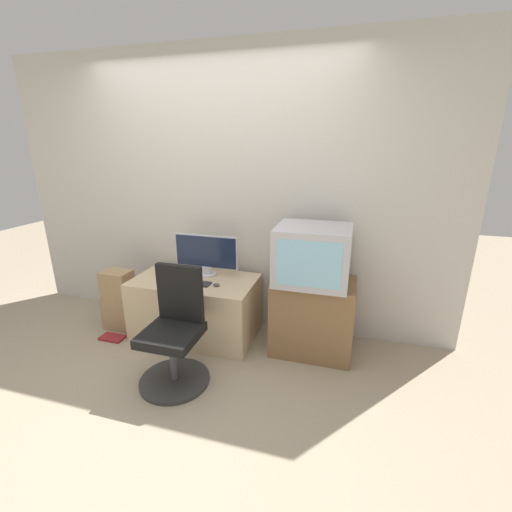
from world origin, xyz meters
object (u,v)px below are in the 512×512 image
Objects in this scene: keyboard at (193,283)px; office_chair at (174,337)px; crt_tv at (313,255)px; book at (112,338)px; main_monitor at (206,255)px; mouse at (217,285)px; cardboard_box_lower at (121,312)px.

office_chair is at bearing -80.22° from keyboard.
crt_tv is at bearing 6.74° from keyboard.
crt_tv reaches higher than book.
book is (-1.80, -0.33, -0.88)m from crt_tv.
main_monitor is at bearing 173.69° from crt_tv.
crt_tv is 0.66× the size of office_chair.
book is (-0.78, -0.21, -0.57)m from keyboard.
main_monitor reaches higher than mouse.
crt_tv reaches higher than keyboard.
keyboard reaches higher than cardboard_box_lower.
office_chair is (-0.13, -0.55, -0.22)m from mouse.
cardboard_box_lower is at bearing -176.85° from crt_tv.
keyboard is 1.39× the size of book.
main_monitor is at bearing 28.69° from book.
main_monitor is 2.75× the size of book.
keyboard is at bearing -1.35° from cardboard_box_lower.
keyboard is 0.53× the size of crt_tv.
keyboard is 1.08m from crt_tv.
main_monitor reaches higher than book.
crt_tv is at bearing 10.36° from book.
main_monitor is 0.69× the size of office_chair.
mouse is 0.27× the size of book.
book is (-1.00, -0.21, -0.57)m from mouse.
mouse is 0.60m from office_chair.
office_chair is 1.10m from cardboard_box_lower.
crt_tv reaches higher than mouse.
crt_tv is 1.79× the size of cardboard_box_lower.
cardboard_box_lower is at bearing 148.40° from office_chair.
crt_tv reaches higher than cardboard_box_lower.
cardboard_box_lower is (-0.83, 0.02, -0.41)m from keyboard.
crt_tv reaches higher than office_chair.
mouse is 0.10× the size of crt_tv.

